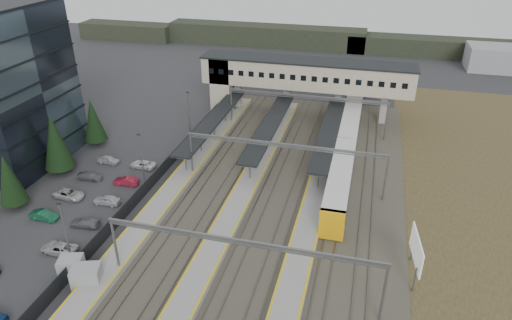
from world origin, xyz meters
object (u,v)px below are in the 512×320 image
(billboard, at_px, (416,251))
(train, at_px, (351,124))
(relay_cabin_near, at_px, (87,277))
(relay_cabin_far, at_px, (71,267))
(footbridge, at_px, (291,76))

(billboard, bearing_deg, train, 104.69)
(relay_cabin_near, relative_size, relay_cabin_far, 1.18)
(relay_cabin_near, bearing_deg, billboard, 17.04)
(relay_cabin_near, height_order, footbridge, footbridge)
(relay_cabin_far, bearing_deg, relay_cabin_near, -22.17)
(relay_cabin_far, height_order, train, train)
(train, relative_size, billboard, 10.69)
(footbridge, height_order, train, footbridge)
(relay_cabin_far, xyz_separation_m, billboard, (36.03, 9.19, 2.30))
(footbridge, relative_size, billboard, 6.74)
(relay_cabin_far, relative_size, billboard, 0.49)
(footbridge, xyz_separation_m, train, (12.30, -7.06, -5.74))
(relay_cabin_far, relative_size, train, 0.05)
(billboard, bearing_deg, relay_cabin_near, -162.96)
(relay_cabin_near, height_order, relay_cabin_far, relay_cabin_near)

